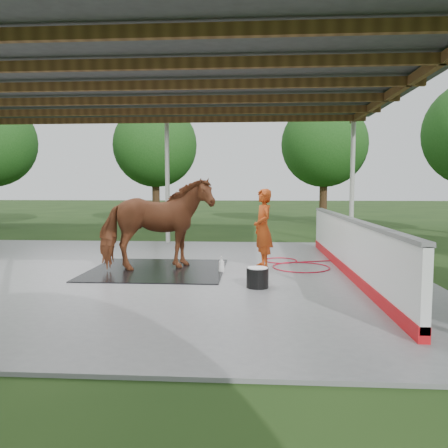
# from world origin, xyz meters

# --- Properties ---
(ground) EXTENTS (100.00, 100.00, 0.00)m
(ground) POSITION_xyz_m (0.00, 0.00, 0.00)
(ground) COLOR #1E3814
(concrete_slab) EXTENTS (12.00, 10.00, 0.05)m
(concrete_slab) POSITION_xyz_m (0.00, 0.00, 0.03)
(concrete_slab) COLOR slate
(concrete_slab) RESTS_ON ground
(pavilion_structure) EXTENTS (12.60, 10.60, 4.05)m
(pavilion_structure) POSITION_xyz_m (0.00, -0.00, 3.97)
(pavilion_structure) COLOR beige
(pavilion_structure) RESTS_ON ground
(dasher_board) EXTENTS (0.16, 8.00, 1.15)m
(dasher_board) POSITION_xyz_m (4.60, 0.00, 0.59)
(dasher_board) COLOR red
(dasher_board) RESTS_ON concrete_slab
(tree_belt) EXTENTS (28.00, 28.00, 5.80)m
(tree_belt) POSITION_xyz_m (0.30, 0.90, 3.79)
(tree_belt) COLOR #382314
(tree_belt) RESTS_ON ground
(rubber_mat) EXTENTS (2.81, 2.63, 0.02)m
(rubber_mat) POSITION_xyz_m (0.66, 0.12, 0.06)
(rubber_mat) COLOR black
(rubber_mat) RESTS_ON concrete_slab
(horse) EXTENTS (2.52, 1.86, 1.93)m
(horse) POSITION_xyz_m (0.66, 0.12, 1.04)
(horse) COLOR brown
(horse) RESTS_ON rubber_mat
(handler) EXTENTS (0.56, 0.71, 1.72)m
(handler) POSITION_xyz_m (2.90, 0.58, 0.91)
(handler) COLOR #B84013
(handler) RESTS_ON concrete_slab
(wash_bucket) EXTENTS (0.39, 0.39, 0.36)m
(wash_bucket) POSITION_xyz_m (2.76, -1.34, 0.23)
(wash_bucket) COLOR black
(wash_bucket) RESTS_ON concrete_slab
(soap_bottle_a) EXTENTS (0.14, 0.14, 0.33)m
(soap_bottle_a) POSITION_xyz_m (2.04, -0.03, 0.22)
(soap_bottle_a) COLOR silver
(soap_bottle_a) RESTS_ON concrete_slab
(soap_bottle_b) EXTENTS (0.13, 0.13, 0.21)m
(soap_bottle_b) POSITION_xyz_m (2.82, -0.93, 0.15)
(soap_bottle_b) COLOR #338CD8
(soap_bottle_b) RESTS_ON concrete_slab
(hose_coil) EXTENTS (1.81, 1.87, 0.02)m
(hose_coil) POSITION_xyz_m (3.63, 0.86, 0.06)
(hose_coil) COLOR red
(hose_coil) RESTS_ON concrete_slab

